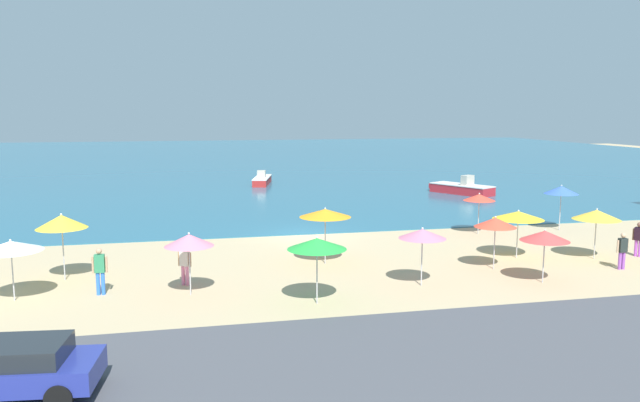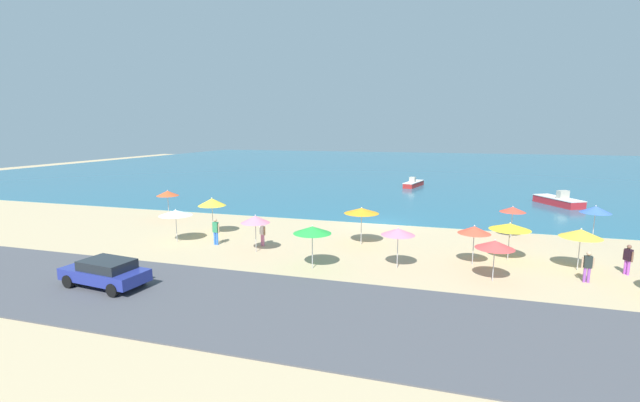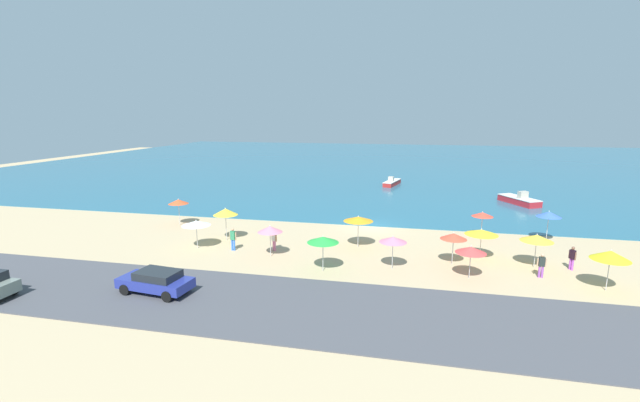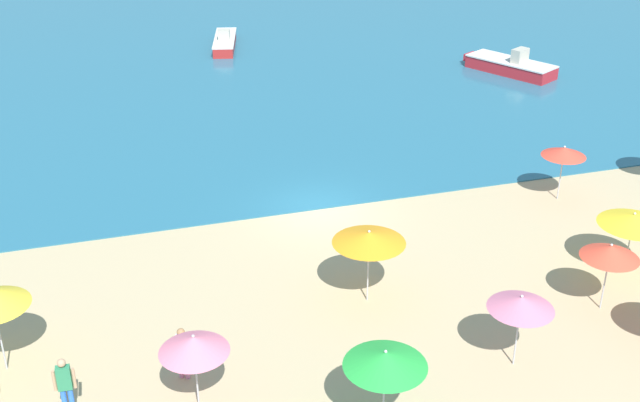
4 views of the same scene
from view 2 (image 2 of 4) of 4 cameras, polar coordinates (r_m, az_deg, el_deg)
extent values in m
plane|color=tan|center=(35.25, 8.15, -3.07)|extent=(160.00, 160.00, 0.00)
cube|color=#266582|center=(89.51, 13.43, 4.42)|extent=(150.00, 110.00, 0.05)
cube|color=#494A50|center=(18.45, -0.53, -14.84)|extent=(80.00, 8.00, 0.06)
cylinder|color=#B2B2B7|center=(30.94, -18.59, -3.46)|extent=(0.05, 0.05, 1.89)
cone|color=white|center=(30.72, -18.70, -1.50)|extent=(2.23, 2.23, 0.37)
sphere|color=silver|center=(30.68, -18.72, -1.10)|extent=(0.08, 0.08, 0.08)
cylinder|color=#B2B2B7|center=(24.23, 10.29, -6.60)|extent=(0.05, 0.05, 1.95)
cone|color=#D57290|center=(23.94, 10.37, -4.05)|extent=(1.86, 1.86, 0.37)
sphere|color=silver|center=(23.89, 10.39, -3.54)|extent=(0.08, 0.08, 0.08)
cylinder|color=#B2B2B7|center=(27.25, -8.55, -4.76)|extent=(0.05, 0.05, 1.92)
cone|color=pink|center=(26.99, -8.61, -2.43)|extent=(1.83, 1.83, 0.45)
sphere|color=silver|center=(26.94, -8.63, -1.90)|extent=(0.08, 0.08, 0.08)
cylinder|color=#B2B2B7|center=(27.40, 31.24, -6.00)|extent=(0.05, 0.05, 1.91)
cone|color=yellow|center=(27.15, 31.45, -3.70)|extent=(2.15, 2.15, 0.45)
sphere|color=silver|center=(27.10, 31.49, -3.18)|extent=(0.08, 0.08, 0.08)
cylinder|color=#B2B2B7|center=(33.21, 24.18, -2.90)|extent=(0.05, 0.05, 1.93)
cone|color=#F04632|center=(33.01, 24.31, -1.04)|extent=(1.76, 1.76, 0.36)
sphere|color=silver|center=(32.97, 24.33, -0.67)|extent=(0.08, 0.08, 0.08)
cylinder|color=#B2B2B7|center=(25.85, 19.74, -6.03)|extent=(0.05, 0.05, 1.91)
cone|color=#EF4A33|center=(25.58, 19.88, -3.64)|extent=(1.81, 1.81, 0.41)
sphere|color=silver|center=(25.53, 19.91, -3.12)|extent=(0.08, 0.08, 0.08)
cylinder|color=#B2B2B7|center=(28.73, 5.52, -3.68)|extent=(0.05, 0.05, 2.18)
cone|color=orange|center=(28.48, 5.56, -1.29)|extent=(2.32, 2.32, 0.36)
sphere|color=silver|center=(28.44, 5.56, -0.88)|extent=(0.08, 0.08, 0.08)
cylinder|color=#B2B2B7|center=(23.62, 22.13, -7.82)|extent=(0.05, 0.05, 1.76)
cone|color=#DB4341|center=(23.34, 22.29, -5.39)|extent=(1.94, 1.94, 0.41)
sphere|color=silver|center=(23.29, 22.33, -4.84)|extent=(0.08, 0.08, 0.08)
cylinder|color=#B2B2B7|center=(32.29, -14.12, -2.44)|extent=(0.05, 0.05, 2.19)
cone|color=yellow|center=(32.05, -14.21, -0.13)|extent=(2.02, 2.02, 0.54)
sphere|color=silver|center=(32.00, -14.24, 0.40)|extent=(0.08, 0.08, 0.08)
cylinder|color=#B2B2B7|center=(34.28, 32.67, -3.03)|extent=(0.05, 0.05, 2.16)
cone|color=blue|center=(34.06, 32.86, -0.96)|extent=(1.92, 1.92, 0.45)
sphere|color=silver|center=(34.02, 32.90, -0.54)|extent=(0.08, 0.08, 0.08)
cylinder|color=#B2B2B7|center=(23.80, -1.03, -6.61)|extent=(0.05, 0.05, 2.04)
cone|color=green|center=(23.50, -1.04, -3.87)|extent=(2.12, 2.12, 0.39)
sphere|color=silver|center=(23.45, -1.04, -3.33)|extent=(0.08, 0.08, 0.08)
cylinder|color=#B2B2B7|center=(27.66, 23.86, -5.31)|extent=(0.05, 0.05, 1.88)
cone|color=yellow|center=(27.42, 24.01, -3.13)|extent=(2.35, 2.35, 0.37)
sphere|color=silver|center=(27.38, 24.04, -2.69)|extent=(0.08, 0.08, 0.08)
cylinder|color=#B2B2B7|center=(38.78, -19.56, -0.79)|extent=(0.05, 0.05, 2.10)
cone|color=#DB5129|center=(38.60, -19.66, 0.97)|extent=(1.85, 1.85, 0.42)
sphere|color=silver|center=(38.56, -19.68, 1.33)|extent=(0.08, 0.08, 0.08)
cylinder|color=purple|center=(25.71, 32.19, -8.37)|extent=(0.14, 0.14, 0.77)
cylinder|color=purple|center=(25.66, 31.80, -8.37)|extent=(0.14, 0.14, 0.77)
cube|color=#212A29|center=(25.50, 32.13, -6.89)|extent=(0.36, 0.22, 0.61)
sphere|color=tan|center=(25.39, 32.22, -5.94)|extent=(0.22, 0.22, 0.22)
cylinder|color=tan|center=(25.58, 32.65, -7.00)|extent=(0.09, 0.09, 0.55)
cylinder|color=tan|center=(25.45, 31.60, -6.99)|extent=(0.09, 0.09, 0.55)
cylinder|color=pink|center=(28.62, -7.55, -5.21)|extent=(0.14, 0.14, 0.78)
cylinder|color=pink|center=(28.76, -7.76, -5.14)|extent=(0.14, 0.14, 0.78)
cube|color=silver|center=(28.52, -7.69, -3.81)|extent=(0.42, 0.37, 0.62)
sphere|color=#A3744B|center=(28.43, -7.71, -2.95)|extent=(0.22, 0.22, 0.22)
cylinder|color=#A3744B|center=(28.35, -7.40, -3.99)|extent=(0.09, 0.09, 0.56)
cylinder|color=#A3744B|center=(28.73, -7.97, -3.83)|extent=(0.09, 0.09, 0.56)
cylinder|color=blue|center=(29.56, -13.85, -4.85)|extent=(0.14, 0.14, 0.86)
cylinder|color=blue|center=(29.47, -13.55, -4.89)|extent=(0.14, 0.14, 0.86)
cube|color=#2E8257|center=(29.34, -13.76, -3.41)|extent=(0.37, 0.24, 0.68)
sphere|color=tan|center=(29.24, -13.80, -2.51)|extent=(0.22, 0.22, 0.22)
cylinder|color=tan|center=(29.48, -14.15, -3.46)|extent=(0.09, 0.09, 0.62)
cylinder|color=tan|center=(29.22, -13.36, -3.54)|extent=(0.09, 0.09, 0.62)
cylinder|color=#A94ABC|center=(28.24, 35.58, -7.17)|extent=(0.14, 0.14, 0.78)
cylinder|color=#A94ABC|center=(28.13, 35.85, -7.26)|extent=(0.14, 0.14, 0.78)
cube|color=black|center=(28.01, 35.86, -5.84)|extent=(0.37, 0.42, 0.62)
sphere|color=brown|center=(27.91, 35.94, -4.96)|extent=(0.22, 0.22, 0.22)
cylinder|color=brown|center=(28.17, 35.48, -5.82)|extent=(0.09, 0.09, 0.56)
cylinder|color=brown|center=(27.87, 36.22, -6.05)|extent=(0.09, 0.09, 0.56)
cube|color=navy|center=(23.60, -26.77, -8.71)|extent=(4.49, 2.28, 0.57)
cube|color=#1E2328|center=(23.30, -26.52, -7.60)|extent=(2.58, 1.85, 0.46)
cylinder|color=black|center=(24.31, -30.53, -9.21)|extent=(0.66, 0.29, 0.64)
cylinder|color=black|center=(25.29, -27.40, -8.25)|extent=(0.66, 0.29, 0.64)
cylinder|color=black|center=(22.10, -25.92, -10.64)|extent=(0.66, 0.29, 0.64)
cylinder|color=black|center=(23.18, -22.71, -9.49)|extent=(0.66, 0.29, 0.64)
cube|color=red|center=(49.52, 29.17, -0.08)|extent=(4.07, 5.45, 0.69)
cube|color=red|center=(51.63, 27.13, 0.51)|extent=(1.08, 0.86, 0.41)
cube|color=silver|center=(49.46, 29.20, 0.36)|extent=(4.14, 5.49, 0.08)
cube|color=#B2AD9E|center=(49.02, 29.64, 0.72)|extent=(1.22, 1.04, 0.87)
cube|color=#B42624|center=(58.62, 12.37, 2.19)|extent=(2.42, 5.29, 0.59)
cube|color=#B42624|center=(61.24, 13.18, 2.52)|extent=(0.78, 0.59, 0.36)
cube|color=silver|center=(58.58, 12.38, 2.52)|extent=(2.50, 5.31, 0.08)
cube|color=#B2AD9E|center=(58.06, 12.24, 2.78)|extent=(0.87, 0.76, 0.73)
camera|label=1|loc=(11.59, -69.27, -0.59)|focal=35.00mm
camera|label=3|loc=(5.69, -150.02, 20.35)|focal=24.00mm
camera|label=4|loc=(16.28, -48.49, 31.01)|focal=45.00mm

